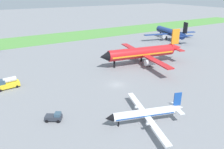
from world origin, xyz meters
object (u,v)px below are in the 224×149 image
(airplane_midfield_jet, at_px, (143,53))
(airplane_foreground_turboprop, at_px, (146,113))
(airplane_parked_jet_far, at_px, (170,32))
(pushback_tug_midfield, at_px, (54,117))
(fuel_truck_near_gate, at_px, (7,83))

(airplane_midfield_jet, bearing_deg, airplane_foreground_turboprop, 62.09)
(airplane_midfield_jet, height_order, airplane_parked_jet_far, airplane_midfield_jet)
(airplane_foreground_turboprop, bearing_deg, airplane_parked_jet_far, -121.40)
(pushback_tug_midfield, bearing_deg, fuel_truck_near_gate, 139.47)
(airplane_foreground_turboprop, bearing_deg, pushback_tug_midfield, -15.97)
(airplane_midfield_jet, distance_m, pushback_tug_midfield, 46.18)
(airplane_foreground_turboprop, distance_m, fuel_truck_near_gate, 41.61)
(airplane_parked_jet_far, height_order, airplane_foreground_turboprop, airplane_parked_jet_far)
(airplane_midfield_jet, height_order, pushback_tug_midfield, airplane_midfield_jet)
(airplane_midfield_jet, bearing_deg, pushback_tug_midfield, 36.49)
(fuel_truck_near_gate, distance_m, pushback_tug_midfield, 24.44)
(airplane_parked_jet_far, xyz_separation_m, pushback_tug_midfield, (-82.02, -46.58, -3.23))
(airplane_foreground_turboprop, height_order, fuel_truck_near_gate, airplane_foreground_turboprop)
(pushback_tug_midfield, bearing_deg, airplane_parked_jet_far, 63.35)
(airplane_midfield_jet, distance_m, airplane_parked_jet_far, 48.42)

